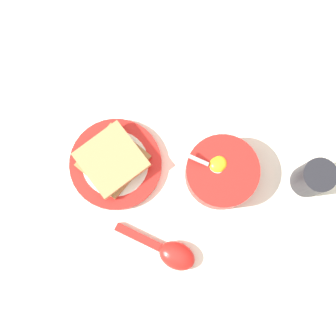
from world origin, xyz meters
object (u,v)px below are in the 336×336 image
soup_spoon (171,253)px  drinking_cup (313,178)px  egg_bowl (222,172)px  toast_sandwich (112,160)px  toast_plate (116,164)px

soup_spoon → drinking_cup: size_ratio=1.78×
egg_bowl → drinking_cup: 0.17m
egg_bowl → drinking_cup: drinking_cup is taller
toast_sandwich → toast_plate: bearing=-7.4°
toast_sandwich → drinking_cup: (0.34, 0.15, 0.01)m
toast_plate → drinking_cup: size_ratio=1.93×
soup_spoon → drinking_cup: (0.16, 0.24, 0.03)m
soup_spoon → toast_plate: bearing=151.1°
toast_sandwich → egg_bowl: bearing=22.8°
toast_sandwich → drinking_cup: bearing=23.5°
toast_plate → drinking_cup: (0.33, 0.15, 0.04)m
egg_bowl → toast_sandwich: (-0.19, -0.08, 0.00)m
toast_plate → toast_sandwich: toast_sandwich is taller
egg_bowl → soup_spoon: egg_bowl is taller
egg_bowl → toast_sandwich: size_ratio=1.06×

